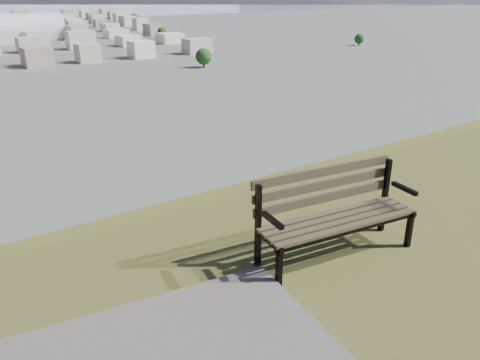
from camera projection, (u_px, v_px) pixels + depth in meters
park_bench at (333, 209)px, 5.41m from camera, size 1.99×0.87×1.01m
arena at (22, 32)px, 282.57m from camera, size 50.06×25.11×20.38m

